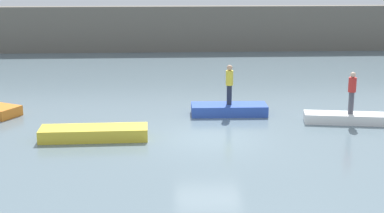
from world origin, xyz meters
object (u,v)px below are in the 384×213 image
at_px(person_yellow_shirt, 229,82).
at_px(person_red_shirt, 352,91).
at_px(rowboat_blue, 229,109).
at_px(rowboat_yellow, 94,133).
at_px(rowboat_white, 350,118).

relative_size(person_yellow_shirt, person_red_shirt, 1.00).
bearing_deg(rowboat_blue, person_red_shirt, -17.38).
height_order(rowboat_yellow, person_yellow_shirt, person_yellow_shirt).
relative_size(rowboat_white, person_red_shirt, 2.15).
height_order(rowboat_white, person_yellow_shirt, person_yellow_shirt).
bearing_deg(rowboat_blue, person_yellow_shirt, -115.63).
xyz_separation_m(person_yellow_shirt, person_red_shirt, (4.83, -1.60, -0.06)).
bearing_deg(rowboat_yellow, rowboat_white, 8.09).
bearing_deg(rowboat_white, rowboat_blue, 171.19).
bearing_deg(rowboat_white, person_red_shirt, -80.49).
bearing_deg(person_yellow_shirt, rowboat_white, -18.32).
bearing_deg(rowboat_white, rowboat_yellow, -161.04).
bearing_deg(person_red_shirt, rowboat_yellow, -170.55).
distance_m(rowboat_blue, person_yellow_shirt, 1.20).
bearing_deg(rowboat_white, person_yellow_shirt, 171.19).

